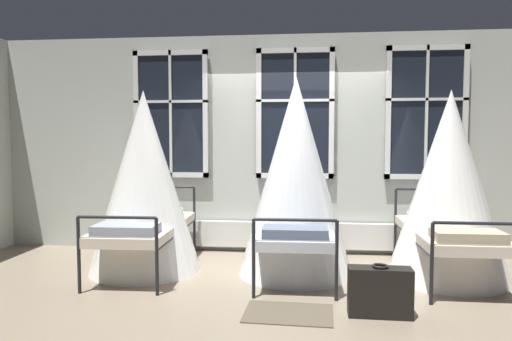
# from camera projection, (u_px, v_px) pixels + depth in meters

# --- Properties ---
(ground) EXTENTS (16.61, 16.61, 0.00)m
(ground) POSITION_uv_depth(u_px,v_px,m) (292.00, 275.00, 5.47)
(ground) COLOR gray
(back_wall_with_windows) EXTENTS (8.53, 0.10, 3.03)m
(back_wall_with_windows) POSITION_uv_depth(u_px,v_px,m) (295.00, 144.00, 6.56)
(back_wall_with_windows) COLOR #B2B7AD
(back_wall_with_windows) RESTS_ON ground
(window_bank) EXTENTS (4.57, 0.10, 2.76)m
(window_bank) POSITION_uv_depth(u_px,v_px,m) (295.00, 168.00, 6.46)
(window_bank) COLOR black
(window_bank) RESTS_ON ground
(cot_first) EXTENTS (1.34, 1.86, 2.16)m
(cot_first) POSITION_uv_depth(u_px,v_px,m) (145.00, 184.00, 5.60)
(cot_first) COLOR black
(cot_first) RESTS_ON ground
(cot_second) EXTENTS (1.34, 1.85, 2.31)m
(cot_second) POSITION_uv_depth(u_px,v_px,m) (296.00, 179.00, 5.45)
(cot_second) COLOR black
(cot_second) RESTS_ON ground
(cot_third) EXTENTS (1.34, 1.84, 2.14)m
(cot_third) POSITION_uv_depth(u_px,v_px,m) (449.00, 188.00, 5.26)
(cot_third) COLOR black
(cot_third) RESTS_ON ground
(rug_second) EXTENTS (0.82, 0.59, 0.01)m
(rug_second) POSITION_uv_depth(u_px,v_px,m) (288.00, 313.00, 4.24)
(rug_second) COLOR brown
(rug_second) RESTS_ON ground
(suitcase_dark) EXTENTS (0.56, 0.22, 0.47)m
(suitcase_dark) POSITION_uv_depth(u_px,v_px,m) (380.00, 292.00, 4.17)
(suitcase_dark) COLOR black
(suitcase_dark) RESTS_ON ground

